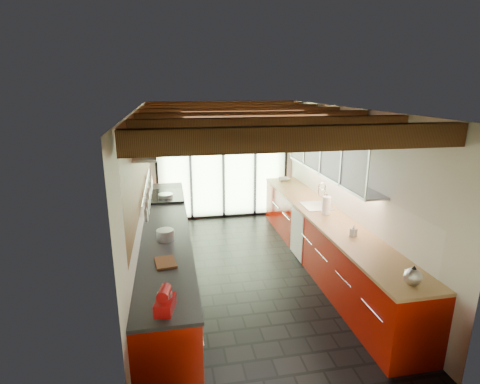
{
  "coord_description": "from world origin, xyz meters",
  "views": [
    {
      "loc": [
        -1.16,
        -5.35,
        2.93
      ],
      "look_at": [
        -0.06,
        0.4,
        1.25
      ],
      "focal_mm": 28.0,
      "sensor_mm": 36.0,
      "label": 1
    }
  ],
  "objects_px": {
    "paper_towel": "(326,206)",
    "soap_bottle": "(354,231)",
    "bowl": "(284,179)",
    "stand_mixer": "(165,301)",
    "kettle": "(413,276)"
  },
  "relations": [
    {
      "from": "paper_towel",
      "to": "soap_bottle",
      "type": "relative_size",
      "value": 2.11
    },
    {
      "from": "kettle",
      "to": "bowl",
      "type": "distance_m",
      "value": 4.5
    },
    {
      "from": "paper_towel",
      "to": "bowl",
      "type": "distance_m",
      "value": 2.27
    },
    {
      "from": "stand_mixer",
      "to": "soap_bottle",
      "type": "distance_m",
      "value": 2.85
    },
    {
      "from": "kettle",
      "to": "soap_bottle",
      "type": "bearing_deg",
      "value": 90.0
    },
    {
      "from": "kettle",
      "to": "soap_bottle",
      "type": "height_order",
      "value": "kettle"
    },
    {
      "from": "kettle",
      "to": "bowl",
      "type": "relative_size",
      "value": 0.98
    },
    {
      "from": "kettle",
      "to": "paper_towel",
      "type": "relative_size",
      "value": 0.69
    },
    {
      "from": "paper_towel",
      "to": "soap_bottle",
      "type": "height_order",
      "value": "paper_towel"
    },
    {
      "from": "bowl",
      "to": "soap_bottle",
      "type": "bearing_deg",
      "value": -90.0
    },
    {
      "from": "stand_mixer",
      "to": "soap_bottle",
      "type": "bearing_deg",
      "value": 27.08
    },
    {
      "from": "soap_bottle",
      "to": "bowl",
      "type": "relative_size",
      "value": 0.68
    },
    {
      "from": "kettle",
      "to": "bowl",
      "type": "bearing_deg",
      "value": 90.0
    },
    {
      "from": "stand_mixer",
      "to": "bowl",
      "type": "height_order",
      "value": "stand_mixer"
    },
    {
      "from": "stand_mixer",
      "to": "soap_bottle",
      "type": "xyz_separation_m",
      "value": [
        2.54,
        1.3,
        -0.01
      ]
    }
  ]
}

